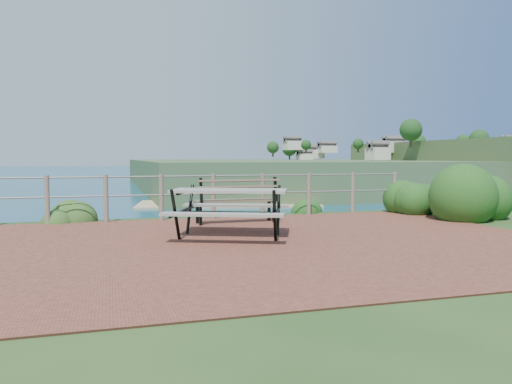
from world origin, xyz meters
TOP-DOWN VIEW (x-y plane):
  - ground at (0.00, 0.00)m, footprint 10.00×7.00m
  - ocean at (0.00, 200.00)m, footprint 1200.00×1200.00m
  - safety_railing at (0.00, 3.35)m, footprint 9.40×0.10m
  - distant_bay at (173.07, 202.61)m, footprint 290.00×232.36m
  - picnic_table at (-0.27, 0.68)m, footprint 2.10×1.58m
  - park_bench at (0.30, 2.46)m, footprint 1.72×0.48m
  - shrub_right_front at (5.67, 2.06)m, footprint 1.62×1.62m
  - shrub_right_edge at (4.99, 3.10)m, footprint 0.95×0.95m
  - shrub_lip_west at (-3.03, 3.86)m, footprint 0.88×0.88m
  - shrub_lip_east at (2.50, 4.13)m, footprint 0.77×0.77m

SIDE VIEW (x-z plane):
  - distant_bay at x=173.07m, z-range -13.52..10.48m
  - ground at x=0.00m, z-range -0.06..0.06m
  - ocean at x=0.00m, z-range 0.00..0.00m
  - shrub_right_front at x=5.67m, z-range -1.14..1.14m
  - shrub_right_edge at x=4.99m, z-range -0.68..0.68m
  - shrub_lip_west at x=-3.03m, z-range -0.33..0.33m
  - shrub_lip_east at x=2.50m, z-range -0.25..0.25m
  - picnic_table at x=-0.27m, z-range 0.11..0.93m
  - safety_railing at x=0.00m, z-range 0.07..1.07m
  - park_bench at x=0.30m, z-range 0.15..1.11m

